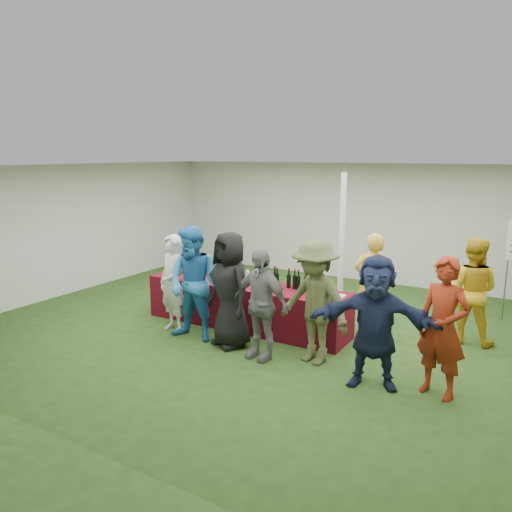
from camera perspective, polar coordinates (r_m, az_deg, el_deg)
The scene contains 17 objects.
ground at distance 8.40m, azimuth 3.24°, elevation -8.62°, with size 60.00×60.00×0.00m, color #284719.
tent at distance 8.91m, azimuth 9.77°, elevation 1.41°, with size 10.00×10.00×10.00m.
serving_table at distance 8.53m, azimuth -1.16°, elevation -5.62°, with size 3.60×0.80×0.75m, color #620C13.
wine_bottles at distance 8.19m, azimuth 3.47°, elevation -2.78°, with size 0.81×0.14×0.32m.
wine_glasses at distance 8.44m, azimuth -4.66°, elevation -2.43°, with size 2.77×0.12×0.16m.
water_bottle at distance 8.48m, azimuth -0.98°, elevation -2.38°, with size 0.07×0.07×0.23m.
bar_towel at distance 7.77m, azimuth 9.19°, elevation -4.51°, with size 0.25×0.18×0.03m, color white.
dump_bucket at distance 7.50m, azimuth 8.61°, elevation -4.49°, with size 0.22×0.22×0.18m, color slate.
staff_pourer at distance 8.39m, azimuth 13.15°, elevation -3.01°, with size 0.61×0.40×1.66m, color gold.
staff_back at distance 8.40m, azimuth 23.37°, elevation -3.63°, with size 0.81×0.63×1.67m, color gold.
customer_0 at distance 8.29m, azimuth -9.53°, elevation -3.15°, with size 0.59×0.39×1.63m, color silver.
customer_1 at distance 7.85m, azimuth -7.09°, elevation -3.19°, with size 0.89×0.69×1.82m, color #2876BE.
customer_2 at distance 7.57m, azimuth -3.02°, elevation -3.85°, with size 0.87×0.56×1.78m, color black.
customer_3 at distance 7.13m, azimuth 0.48°, elevation -5.49°, with size 0.95×0.39×1.62m, color slate.
customer_4 at distance 7.00m, azimuth 6.71°, elevation -5.27°, with size 1.14×0.65×1.76m, color #4C502B.
customer_5 at distance 6.44m, azimuth 13.45°, elevation -7.30°, with size 1.58×0.50×1.70m, color #192140.
customer_6 at distance 6.42m, azimuth 20.55°, elevation -7.66°, with size 0.63×0.42×1.74m, color maroon.
Camera 1 is at (3.61, -7.01, 2.91)m, focal length 35.00 mm.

